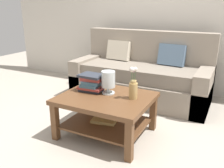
# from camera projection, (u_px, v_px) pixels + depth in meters

# --- Properties ---
(ground_plane) EXTENTS (10.00, 10.00, 0.00)m
(ground_plane) POSITION_uv_depth(u_px,v_px,m) (118.00, 122.00, 3.15)
(ground_plane) COLOR #ADA393
(back_wall) EXTENTS (6.40, 0.12, 2.70)m
(back_wall) POSITION_uv_depth(u_px,v_px,m) (161.00, 11.00, 4.13)
(back_wall) COLOR beige
(back_wall) RESTS_ON ground
(couch) EXTENTS (2.11, 0.90, 1.06)m
(couch) POSITION_uv_depth(u_px,v_px,m) (142.00, 76.00, 3.88)
(couch) COLOR gray
(couch) RESTS_ON ground
(coffee_table) EXTENTS (1.00, 0.83, 0.47)m
(coffee_table) POSITION_uv_depth(u_px,v_px,m) (106.00, 107.00, 2.76)
(coffee_table) COLOR brown
(coffee_table) RESTS_ON ground
(book_stack_main) EXTENTS (0.30, 0.24, 0.20)m
(book_stack_main) POSITION_uv_depth(u_px,v_px,m) (92.00, 83.00, 2.86)
(book_stack_main) COLOR #2D333D
(book_stack_main) RESTS_ON coffee_table
(glass_hurricane_vase) EXTENTS (0.16, 0.16, 0.26)m
(glass_hurricane_vase) POSITION_uv_depth(u_px,v_px,m) (108.00, 80.00, 2.76)
(glass_hurricane_vase) COLOR silver
(glass_hurricane_vase) RESTS_ON coffee_table
(flower_pitcher) EXTENTS (0.09, 0.10, 0.36)m
(flower_pitcher) POSITION_uv_depth(u_px,v_px,m) (133.00, 86.00, 2.61)
(flower_pitcher) COLOR tan
(flower_pitcher) RESTS_ON coffee_table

